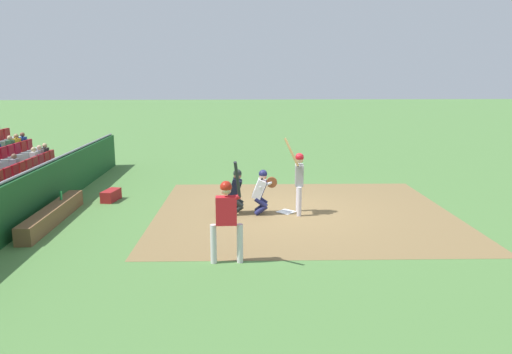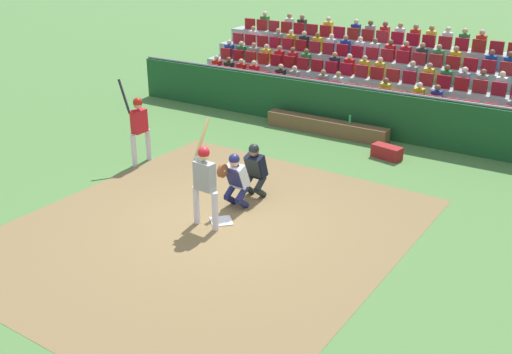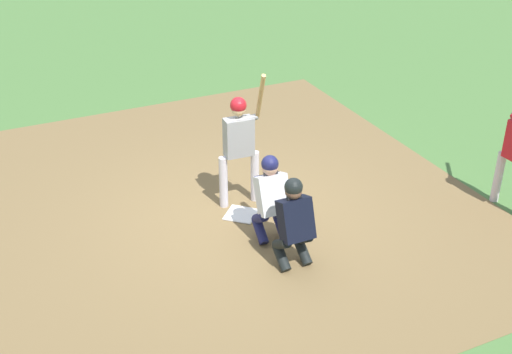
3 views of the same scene
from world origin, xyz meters
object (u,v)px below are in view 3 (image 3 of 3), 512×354
(home_plate_marker, at_px, (241,214))
(batter_at_plate, at_px, (240,140))
(home_plate_umpire, at_px, (294,220))
(catcher_crouching, at_px, (271,193))

(home_plate_marker, bearing_deg, batter_at_plate, 65.36)
(home_plate_marker, bearing_deg, home_plate_umpire, -87.23)
(batter_at_plate, relative_size, home_plate_umpire, 1.69)
(batter_at_plate, distance_m, home_plate_umpire, 1.81)
(home_plate_marker, distance_m, home_plate_umpire, 1.60)
(batter_at_plate, distance_m, catcher_crouching, 1.11)
(home_plate_umpire, bearing_deg, catcher_crouching, 85.90)
(catcher_crouching, height_order, home_plate_umpire, home_plate_umpire)
(home_plate_marker, relative_size, home_plate_umpire, 0.34)
(batter_at_plate, relative_size, catcher_crouching, 1.70)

